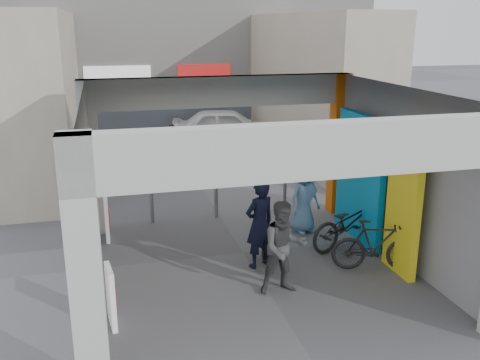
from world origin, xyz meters
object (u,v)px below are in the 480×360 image
object	(u,v)px
man_with_dog	(260,224)
border_collie	(270,247)
man_crates	(173,149)
man_elderly	(304,198)
bicycle_front	(349,222)
man_back_turned	(284,248)
bicycle_rear	(376,245)
white_van	(228,127)
cafe_set	(162,173)
produce_stand	(132,176)

from	to	relation	value
man_with_dog	border_collie	bearing A→B (deg)	-164.66
man_crates	man_elderly	bearing A→B (deg)	113.41
man_elderly	bicycle_front	world-z (taller)	man_elderly
man_with_dog	man_back_turned	size ratio (longest dim) A/B	1.05
bicycle_rear	white_van	world-z (taller)	white_van
man_with_dog	bicycle_front	xyz separation A→B (m)	(2.15, 0.48, -0.35)
man_with_dog	man_crates	xyz separation A→B (m)	(-0.73, 7.27, -0.10)
man_with_dog	white_van	bearing A→B (deg)	-120.85
border_collie	white_van	distance (m)	10.72
white_van	cafe_set	bearing A→B (deg)	156.42
man_with_dog	bicycle_rear	xyz separation A→B (m)	(2.15, -0.73, -0.38)
produce_stand	bicycle_rear	bearing A→B (deg)	-74.44
man_with_dog	man_elderly	bearing A→B (deg)	-155.74
man_back_turned	bicycle_front	xyz separation A→B (m)	(2.04, 1.60, -0.31)
man_with_dog	man_back_turned	xyz separation A→B (m)	(0.11, -1.12, -0.04)
cafe_set	man_elderly	size ratio (longest dim) A/B	0.91
produce_stand	man_with_dog	distance (m)	6.41
cafe_set	man_crates	size ratio (longest dim) A/B	0.92
cafe_set	man_back_turned	size ratio (longest dim) A/B	0.86
produce_stand	man_elderly	world-z (taller)	man_elderly
bicycle_front	cafe_set	bearing A→B (deg)	10.49
cafe_set	border_collie	bearing A→B (deg)	-75.96
cafe_set	produce_stand	bearing A→B (deg)	-165.90
border_collie	white_van	xyz separation A→B (m)	(1.61, 10.59, 0.47)
man_crates	white_van	world-z (taller)	man_crates
man_elderly	man_crates	bearing A→B (deg)	91.04
man_crates	white_van	xyz separation A→B (m)	(2.63, 3.53, -0.05)
man_back_turned	bicycle_front	size ratio (longest dim) A/B	0.83
cafe_set	man_elderly	distance (m)	5.49
man_back_turned	white_van	bearing A→B (deg)	82.18
cafe_set	man_elderly	bearing A→B (deg)	-59.93
bicycle_front	white_van	xyz separation A→B (m)	(-0.25, 10.32, 0.20)
cafe_set	bicycle_front	size ratio (longest dim) A/B	0.71
cafe_set	white_van	size ratio (longest dim) A/B	0.34
man_with_dog	bicycle_rear	bearing A→B (deg)	140.50
man_back_turned	white_van	distance (m)	12.05
border_collie	bicycle_rear	size ratio (longest dim) A/B	0.40
man_with_dog	man_elderly	world-z (taller)	man_with_dog
man_crates	bicycle_rear	size ratio (longest dim) A/B	0.92
border_collie	man_back_turned	size ratio (longest dim) A/B	0.41
man_elderly	bicycle_rear	world-z (taller)	man_elderly
man_back_turned	man_crates	xyz separation A→B (m)	(-0.84, 8.39, -0.05)
man_elderly	border_collie	bearing A→B (deg)	-153.39
man_with_dog	bicycle_rear	world-z (taller)	man_with_dog
bicycle_rear	white_van	xyz separation A→B (m)	(-0.25, 11.53, 0.22)
man_back_turned	man_crates	distance (m)	8.43
cafe_set	man_with_dog	bearing A→B (deg)	-78.98
border_collie	man_elderly	bearing A→B (deg)	59.17
man_crates	white_van	bearing A→B (deg)	-124.62
cafe_set	produce_stand	xyz separation A→B (m)	(-0.90, -0.22, 0.03)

